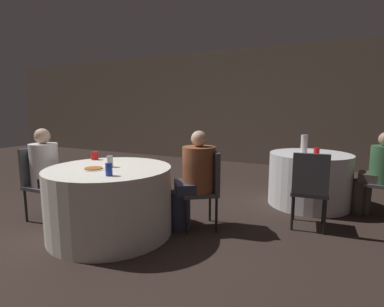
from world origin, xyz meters
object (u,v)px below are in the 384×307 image
table_near (110,201)px  chair_far_south (310,185)px  chair_near_west (40,177)px  person_green_jacket (376,174)px  bottle_far (304,144)px  soda_can_blue (109,170)px  soda_can_silver (110,161)px  chair_near_northeast (207,183)px  table_far (309,179)px  person_floral_shirt (194,178)px  pizza_plate_near (94,169)px  person_white_shirt (49,175)px

table_near → chair_far_south: size_ratio=1.51×
chair_near_west → person_green_jacket: size_ratio=0.82×
bottle_far → soda_can_blue: bearing=-123.3°
chair_far_south → soda_can_silver: size_ratio=7.38×
chair_near_northeast → soda_can_silver: bearing=88.3°
table_far → person_floral_shirt: 1.88m
person_green_jacket → pizza_plate_near: bearing=133.2°
chair_near_northeast → person_floral_shirt: (-0.13, -0.09, 0.06)m
chair_far_south → person_white_shirt: size_ratio=0.79×
table_near → pizza_plate_near: 0.42m
table_far → chair_near_west: size_ratio=1.25×
person_floral_shirt → soda_can_blue: person_floral_shirt is taller
person_green_jacket → table_far: bearing=90.0°
person_floral_shirt → person_white_shirt: bearing=73.3°
chair_near_west → bottle_far: (2.88, 2.02, 0.35)m
chair_near_northeast → bottle_far: (0.90, 1.35, 0.35)m
chair_near_west → chair_far_south: bearing=108.1°
soda_can_blue → chair_near_west: bearing=169.0°
pizza_plate_near → soda_can_blue: bearing=-23.9°
person_white_shirt → pizza_plate_near: (0.85, -0.12, 0.18)m
chair_near_west → person_green_jacket: bearing=116.1°
pizza_plate_near → soda_can_silver: (0.07, 0.18, 0.05)m
chair_near_west → person_white_shirt: bearing=90.0°
person_white_shirt → soda_can_silver: person_white_shirt is taller
table_near → soda_can_blue: bearing=-47.4°
table_far → chair_far_south: size_ratio=1.25×
table_far → chair_near_northeast: size_ratio=1.25×
person_white_shirt → soda_can_silver: 0.95m
chair_far_south → soda_can_silver: 2.25m
person_green_jacket → bottle_far: bearing=94.6°
soda_can_silver → chair_near_northeast: bearing=33.8°
bottle_far → soda_can_silver: bearing=-132.6°
chair_far_south → pizza_plate_near: size_ratio=3.59×
chair_near_northeast → person_white_shirt: bearing=74.6°
person_floral_shirt → pizza_plate_near: (-0.84, -0.69, 0.17)m
chair_far_south → chair_near_northeast: bearing=-163.0°
bottle_far → person_green_jacket: bearing=-1.0°
chair_near_west → person_white_shirt: 0.17m
chair_far_south → person_green_jacket: person_green_jacket is taller
person_white_shirt → person_green_jacket: size_ratio=1.05×
soda_can_blue → soda_can_silver: same height
pizza_plate_near → soda_can_blue: size_ratio=2.06×
soda_can_silver → person_floral_shirt: bearing=33.6°
bottle_far → chair_near_northeast: bearing=-123.6°
table_far → bottle_far: bearing=-144.7°
person_floral_shirt → person_green_jacket: (1.91, 1.42, -0.04)m
person_white_shirt → soda_can_blue: size_ratio=9.37×
chair_far_south → person_white_shirt: person_white_shirt is taller
table_near → chair_near_northeast: (0.89, 0.64, 0.16)m
chair_far_south → person_green_jacket: 1.14m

